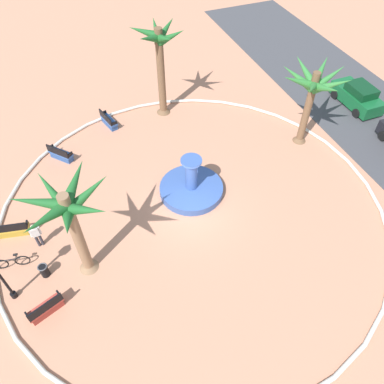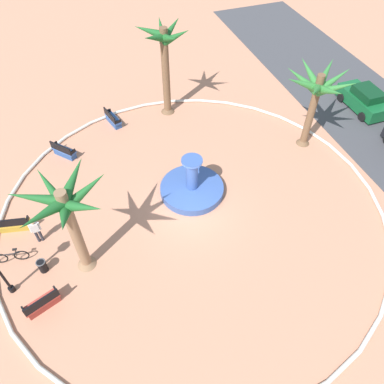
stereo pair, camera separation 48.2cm
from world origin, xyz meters
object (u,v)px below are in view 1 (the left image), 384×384
(fountain, at_px, (191,188))
(bench_north, at_px, (46,309))
(bench_southeast, at_px, (61,155))
(bench_west, at_px, (109,121))
(palm_tree_by_curb, at_px, (313,88))
(palm_tree_mid_plaza, at_px, (160,53))
(bicycle_by_lamppost, at_px, (12,262))
(trash_bin, at_px, (44,270))
(bench_east, at_px, (13,230))
(parked_car_leftmost, at_px, (357,96))
(palm_tree_near_fountain, at_px, (69,215))
(person_cyclist_photo, at_px, (36,234))

(fountain, height_order, bench_north, fountain)
(bench_southeast, bearing_deg, fountain, 49.21)
(bench_west, bearing_deg, palm_tree_by_curb, 61.19)
(palm_tree_mid_plaza, height_order, bench_southeast, palm_tree_mid_plaza)
(palm_tree_mid_plaza, xyz_separation_m, bicycle_by_lamppost, (9.30, -10.83, -4.07))
(trash_bin, bearing_deg, bicycle_by_lamppost, -126.83)
(palm_tree_mid_plaza, xyz_separation_m, bench_east, (7.29, -10.64, -4.11))
(fountain, height_order, parked_car_leftmost, fountain)
(bench_east, bearing_deg, parked_car_leftmost, 97.12)
(fountain, xyz_separation_m, bicycle_by_lamppost, (1.39, -9.84, 0.04))
(palm_tree_near_fountain, height_order, bench_west, palm_tree_near_fountain)
(palm_tree_mid_plaza, height_order, bicycle_by_lamppost, palm_tree_mid_plaza)
(bench_north, relative_size, person_cyclist_photo, 1.03)
(palm_tree_mid_plaza, bearing_deg, palm_tree_near_fountain, -34.80)
(fountain, relative_size, trash_bin, 4.95)
(person_cyclist_photo, xyz_separation_m, parked_car_leftmost, (-4.18, 22.62, -0.13))
(trash_bin, xyz_separation_m, person_cyclist_photo, (-1.85, -0.01, 0.52))
(palm_tree_by_curb, relative_size, palm_tree_mid_plaza, 0.83)
(palm_tree_near_fountain, bearing_deg, bench_east, -136.84)
(bench_east, distance_m, bench_north, 5.13)
(trash_bin, height_order, parked_car_leftmost, parked_car_leftmost)
(fountain, relative_size, palm_tree_by_curb, 0.69)
(palm_tree_near_fountain, distance_m, bench_west, 11.78)
(fountain, distance_m, palm_tree_near_fountain, 7.95)
(bench_east, distance_m, parked_car_leftmost, 24.00)
(palm_tree_near_fountain, bearing_deg, trash_bin, -100.23)
(palm_tree_near_fountain, height_order, palm_tree_by_curb, palm_tree_near_fountain)
(palm_tree_mid_plaza, xyz_separation_m, bench_west, (0.09, -3.95, -4.11))
(bench_southeast, bearing_deg, bench_west, 122.15)
(palm_tree_near_fountain, relative_size, bicycle_by_lamppost, 3.21)
(bench_east, xyz_separation_m, person_cyclist_photo, (1.20, 1.19, 0.56))
(bench_west, height_order, parked_car_leftmost, parked_car_leftmost)
(palm_tree_near_fountain, height_order, parked_car_leftmost, palm_tree_near_fountain)
(palm_tree_near_fountain, distance_m, parked_car_leftmost, 21.83)
(palm_tree_by_curb, height_order, bench_north, palm_tree_by_curb)
(fountain, height_order, palm_tree_near_fountain, palm_tree_near_fountain)
(trash_bin, xyz_separation_m, bicycle_by_lamppost, (-1.05, -1.40, -0.00))
(fountain, bearing_deg, bench_north, -62.92)
(bench_west, height_order, bench_southeast, same)
(palm_tree_by_curb, distance_m, person_cyclist_photo, 17.13)
(bench_west, bearing_deg, bicycle_by_lamppost, -36.78)
(palm_tree_near_fountain, distance_m, bench_southeast, 9.18)
(bicycle_by_lamppost, xyz_separation_m, parked_car_leftmost, (-4.99, 24.01, 0.40))
(bench_southeast, bearing_deg, trash_bin, -13.67)
(palm_tree_near_fountain, relative_size, palm_tree_mid_plaza, 0.87)
(bench_east, xyz_separation_m, trash_bin, (3.05, 1.20, 0.04))
(fountain, bearing_deg, bicycle_by_lamppost, -81.97)
(bench_west, bearing_deg, palm_tree_near_fountain, -18.19)
(fountain, xyz_separation_m, bench_southeast, (-5.60, -6.49, 0.00))
(palm_tree_mid_plaza, height_order, bench_west, palm_tree_mid_plaza)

